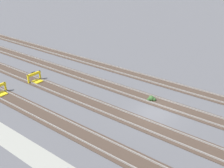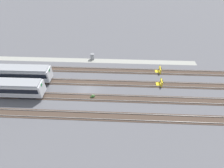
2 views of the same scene
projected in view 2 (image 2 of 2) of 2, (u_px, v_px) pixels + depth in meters
name	position (u px, v px, depth m)	size (l,w,h in m)	color
ground_plane	(87.00, 90.00, 37.95)	(400.00, 400.00, 0.00)	#5B5B60
service_walkway	(94.00, 61.00, 46.72)	(54.00, 2.00, 0.01)	#9E9E93
rail_track_nearest	(91.00, 70.00, 43.40)	(90.00, 2.23, 0.21)	#47382D
rail_track_near_inner	(89.00, 82.00, 39.75)	(90.00, 2.24, 0.21)	#47382D
rail_track_middle	(85.00, 97.00, 36.09)	(90.00, 2.24, 0.21)	#47382D
rail_track_far_inner	(81.00, 115.00, 32.43)	(90.00, 2.23, 0.21)	#47382D
subway_car_front_row_left_inner	(11.00, 73.00, 39.06)	(18.02, 2.97, 3.70)	silver
bumper_stop_nearest_track	(159.00, 70.00, 42.53)	(1.37, 2.01, 1.22)	yellow
bumper_stop_near_inner_track	(160.00, 83.00, 38.88)	(1.35, 2.00, 1.22)	yellow
electrical_cabinet	(92.00, 57.00, 46.80)	(0.90, 0.73, 1.60)	gray
weed_clump	(93.00, 96.00, 36.03)	(0.92, 0.70, 0.64)	#38602D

